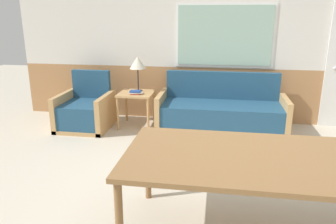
{
  "coord_description": "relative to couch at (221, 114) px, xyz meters",
  "views": [
    {
      "loc": [
        -0.02,
        -3.04,
        1.83
      ],
      "look_at": [
        -0.67,
        1.03,
        0.58
      ],
      "focal_mm": 35.0,
      "sensor_mm": 36.0,
      "label": 1
    }
  ],
  "objects": [
    {
      "name": "couch",
      "position": [
        0.0,
        0.0,
        0.0
      ],
      "size": [
        2.03,
        0.81,
        0.9
      ],
      "color": "tan",
      "rests_on": "ground_plane"
    },
    {
      "name": "ground_plane",
      "position": [
        -0.02,
        -2.08,
        -0.28
      ],
      "size": [
        16.0,
        16.0,
        0.0
      ],
      "primitive_type": "plane",
      "color": "beige"
    },
    {
      "name": "table_lamp",
      "position": [
        -1.38,
        0.08,
        0.77
      ],
      "size": [
        0.27,
        0.27,
        0.58
      ],
      "color": "#262628",
      "rests_on": "side_table"
    },
    {
      "name": "armchair",
      "position": [
        -2.21,
        -0.23,
        -0.01
      ],
      "size": [
        0.81,
        0.81,
        0.91
      ],
      "rotation": [
        0.0,
        0.0,
        0.03
      ],
      "color": "tan",
      "rests_on": "ground_plane"
    },
    {
      "name": "wall_back",
      "position": [
        -0.02,
        0.55,
        1.08
      ],
      "size": [
        7.2,
        0.09,
        2.7
      ],
      "color": "#AD7A4C",
      "rests_on": "ground_plane"
    },
    {
      "name": "book_stack",
      "position": [
        -1.38,
        -0.12,
        0.33
      ],
      "size": [
        0.24,
        0.17,
        0.06
      ],
      "color": "#B22823",
      "rests_on": "side_table"
    },
    {
      "name": "side_table",
      "position": [
        -1.39,
        -0.02,
        0.21
      ],
      "size": [
        0.56,
        0.56,
        0.58
      ],
      "color": "tan",
      "rests_on": "ground_plane"
    },
    {
      "name": "dining_table",
      "position": [
        0.32,
        -2.67,
        0.42
      ],
      "size": [
        2.19,
        1.08,
        0.75
      ],
      "color": "olive",
      "rests_on": "ground_plane"
    }
  ]
}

